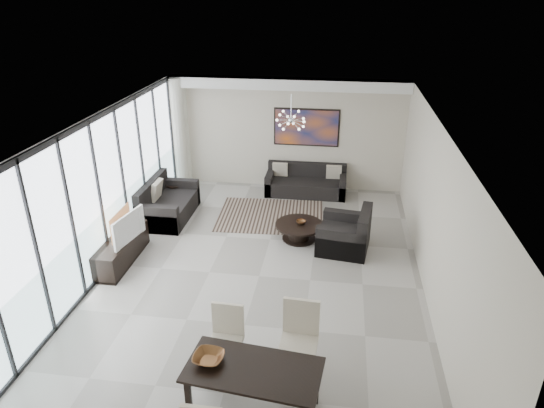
% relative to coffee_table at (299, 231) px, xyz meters
% --- Properties ---
extents(room_shell, '(6.00, 9.00, 2.90)m').
position_rel_coffee_table_xyz_m(room_shell, '(-0.15, -1.56, 1.25)').
color(room_shell, '#A8A39B').
rests_on(room_shell, ground).
extents(window_wall, '(0.37, 8.95, 2.90)m').
position_rel_coffee_table_xyz_m(window_wall, '(-3.46, -1.56, 1.26)').
color(window_wall, silver).
rests_on(window_wall, floor).
extents(soffit, '(5.98, 0.40, 0.26)m').
position_rel_coffee_table_xyz_m(soffit, '(-0.61, 2.74, 2.57)').
color(soffit, white).
rests_on(soffit, room_shell).
extents(painting, '(1.68, 0.04, 0.98)m').
position_rel_coffee_table_xyz_m(painting, '(-0.11, 2.91, 1.45)').
color(painting, '#C55A1B').
rests_on(painting, room_shell).
extents(chandelier, '(0.66, 0.66, 0.71)m').
position_rel_coffee_table_xyz_m(chandelier, '(-0.31, 0.94, 2.15)').
color(chandelier, silver).
rests_on(chandelier, room_shell).
extents(rug, '(2.53, 1.99, 0.01)m').
position_rel_coffee_table_xyz_m(rug, '(-0.76, 1.04, -0.20)').
color(rug, black).
rests_on(rug, floor).
extents(coffee_table, '(1.03, 1.03, 0.36)m').
position_rel_coffee_table_xyz_m(coffee_table, '(0.00, 0.00, 0.00)').
color(coffee_table, black).
rests_on(coffee_table, floor).
extents(bowl_coffee, '(0.23, 0.23, 0.07)m').
position_rel_coffee_table_xyz_m(bowl_coffee, '(0.03, 0.03, 0.19)').
color(bowl_coffee, brown).
rests_on(bowl_coffee, coffee_table).
extents(sofa_main, '(2.05, 0.84, 0.75)m').
position_rel_coffee_table_xyz_m(sofa_main, '(-0.05, 2.51, 0.05)').
color(sofa_main, black).
rests_on(sofa_main, floor).
extents(loveseat, '(1.00, 1.77, 0.89)m').
position_rel_coffee_table_xyz_m(loveseat, '(-3.16, 0.65, 0.10)').
color(loveseat, black).
rests_on(loveseat, floor).
extents(armchair, '(1.13, 1.18, 0.89)m').
position_rel_coffee_table_xyz_m(armchair, '(0.99, -0.28, 0.10)').
color(armchair, black).
rests_on(armchair, floor).
extents(side_table, '(0.36, 0.36, 0.50)m').
position_rel_coffee_table_xyz_m(side_table, '(-3.24, 1.43, 0.13)').
color(side_table, black).
rests_on(side_table, floor).
extents(tv_console, '(0.47, 1.68, 0.52)m').
position_rel_coffee_table_xyz_m(tv_console, '(-3.37, -1.40, 0.06)').
color(tv_console, black).
rests_on(tv_console, floor).
extents(television, '(0.31, 0.97, 0.56)m').
position_rel_coffee_table_xyz_m(television, '(-3.21, -1.45, 0.60)').
color(television, gray).
rests_on(television, tv_console).
extents(dining_table, '(1.76, 1.02, 0.70)m').
position_rel_coffee_table_xyz_m(dining_table, '(-0.15, -4.66, 0.41)').
color(dining_table, black).
rests_on(dining_table, floor).
extents(dining_chair_nw, '(0.47, 0.47, 0.99)m').
position_rel_coffee_table_xyz_m(dining_chair_nw, '(-0.67, -3.89, 0.36)').
color(dining_chair_nw, beige).
rests_on(dining_chair_nw, floor).
extents(dining_chair_ne, '(0.54, 0.54, 1.10)m').
position_rel_coffee_table_xyz_m(dining_chair_ne, '(0.35, -3.82, 0.43)').
color(dining_chair_ne, beige).
rests_on(dining_chair_ne, floor).
extents(bowl_dining, '(0.42, 0.42, 0.09)m').
position_rel_coffee_table_xyz_m(bowl_dining, '(-0.73, -4.60, 0.54)').
color(bowl_dining, brown).
rests_on(bowl_dining, dining_table).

